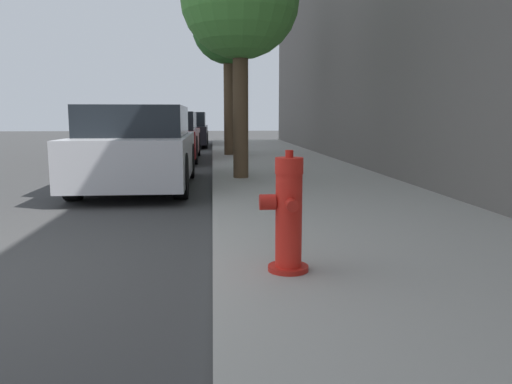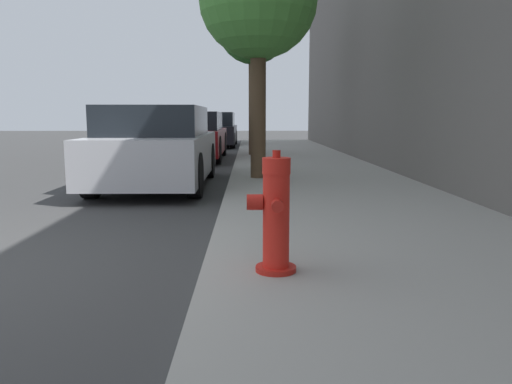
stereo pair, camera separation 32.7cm
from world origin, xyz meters
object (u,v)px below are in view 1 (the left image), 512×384
(parked_car_near, at_px, (139,148))
(parked_car_far, at_px, (185,130))
(fire_hydrant, at_px, (288,216))
(street_tree_far, at_px, (228,29))
(parked_car_mid, at_px, (166,136))
(street_tree_near, at_px, (240,0))

(parked_car_near, xyz_separation_m, parked_car_far, (0.14, 11.91, -0.01))
(fire_hydrant, distance_m, street_tree_far, 11.20)
(parked_car_mid, bearing_deg, parked_car_near, -89.50)
(parked_car_far, bearing_deg, street_tree_far, -76.24)
(parked_car_near, relative_size, street_tree_near, 1.01)
(parked_car_near, height_order, parked_car_far, parked_car_far)
(parked_car_mid, xyz_separation_m, parked_car_far, (0.19, 6.40, 0.00))
(parked_car_mid, relative_size, street_tree_far, 1.02)
(fire_hydrant, height_order, street_tree_far, street_tree_far)
(fire_hydrant, relative_size, street_tree_near, 0.21)
(parked_car_mid, bearing_deg, street_tree_near, -71.56)
(street_tree_near, relative_size, street_tree_far, 0.90)
(fire_hydrant, distance_m, parked_car_mid, 10.85)
(parked_car_mid, xyz_separation_m, street_tree_near, (1.77, -5.30, 2.46))
(parked_car_near, height_order, street_tree_near, street_tree_near)
(fire_hydrant, xyz_separation_m, parked_car_far, (-1.59, 17.10, 0.14))
(fire_hydrant, xyz_separation_m, parked_car_mid, (-1.78, 10.70, 0.14))
(parked_car_near, bearing_deg, fire_hydrant, -71.49)
(street_tree_far, bearing_deg, parked_car_near, -106.75)
(fire_hydrant, bearing_deg, parked_car_far, 95.32)
(fire_hydrant, height_order, parked_car_near, parked_car_near)
(fire_hydrant, relative_size, parked_car_near, 0.20)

